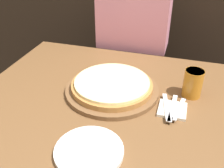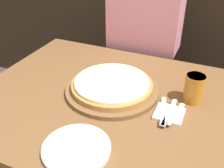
# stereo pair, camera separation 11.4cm
# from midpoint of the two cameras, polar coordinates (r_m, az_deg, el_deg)

# --- Properties ---
(dining_table) EXTENTS (1.30, 0.93, 0.74)m
(dining_table) POSITION_cam_midpoint_polar(r_m,az_deg,el_deg) (1.36, 0.05, -16.32)
(dining_table) COLOR brown
(dining_table) RESTS_ON ground_plane
(pizza_on_board) EXTENTS (0.41, 0.41, 0.06)m
(pizza_on_board) POSITION_cam_midpoint_polar(r_m,az_deg,el_deg) (1.15, -2.84, -0.70)
(pizza_on_board) COLOR brown
(pizza_on_board) RESTS_ON dining_table
(beer_glass) EXTENTS (0.08, 0.08, 0.12)m
(beer_glass) POSITION_cam_midpoint_polar(r_m,az_deg,el_deg) (1.14, 14.52, 0.28)
(beer_glass) COLOR #B7701E
(beer_glass) RESTS_ON dining_table
(dinner_plate) EXTENTS (0.23, 0.23, 0.02)m
(dinner_plate) POSITION_cam_midpoint_polar(r_m,az_deg,el_deg) (0.89, -8.82, -14.40)
(dinner_plate) COLOR silver
(dinner_plate) RESTS_ON dining_table
(napkin_stack) EXTENTS (0.11, 0.11, 0.01)m
(napkin_stack) POSITION_cam_midpoint_polar(r_m,az_deg,el_deg) (1.06, 10.03, -5.62)
(napkin_stack) COLOR silver
(napkin_stack) RESTS_ON dining_table
(fork) EXTENTS (0.05, 0.18, 0.00)m
(fork) POSITION_cam_midpoint_polar(r_m,az_deg,el_deg) (1.06, 8.73, -5.04)
(fork) COLOR silver
(fork) RESTS_ON napkin_stack
(dinner_knife) EXTENTS (0.02, 0.18, 0.00)m
(dinner_knife) POSITION_cam_midpoint_polar(r_m,az_deg,el_deg) (1.06, 10.07, -5.25)
(dinner_knife) COLOR silver
(dinner_knife) RESTS_ON napkin_stack
(spoon) EXTENTS (0.05, 0.16, 0.00)m
(spoon) POSITION_cam_midpoint_polar(r_m,az_deg,el_deg) (1.06, 11.41, -5.47)
(spoon) COLOR silver
(spoon) RESTS_ON napkin_stack
(diner_person) EXTENTS (0.42, 0.20, 1.34)m
(diner_person) POSITION_cam_midpoint_polar(r_m,az_deg,el_deg) (1.69, 2.49, 6.47)
(diner_person) COLOR #33333D
(diner_person) RESTS_ON ground_plane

